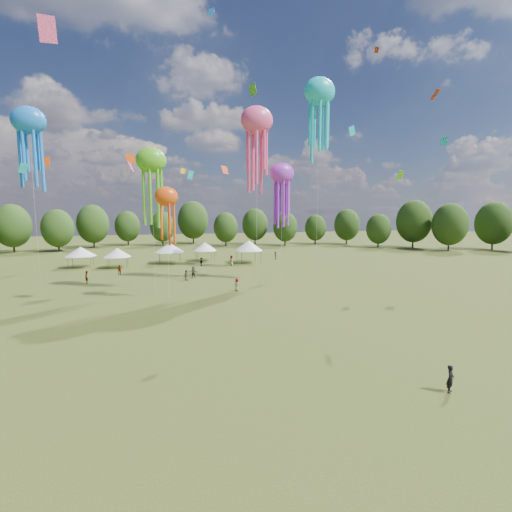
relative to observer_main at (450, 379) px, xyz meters
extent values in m
plane|color=#384416|center=(-7.98, 1.25, -0.78)|extent=(300.00, 300.00, 0.00)
imported|color=black|center=(0.00, 0.00, 0.00)|extent=(0.68, 0.64, 1.56)
imported|color=gray|center=(-11.12, 37.53, 0.00)|extent=(0.96, 0.95, 1.56)
imported|color=gray|center=(-1.58, 50.40, 0.16)|extent=(0.67, 0.96, 1.89)
imported|color=gray|center=(9.16, 56.42, 0.05)|extent=(0.86, 0.97, 1.65)
imported|color=gray|center=(-7.06, 51.35, 0.01)|extent=(1.16, 1.11, 1.59)
imported|color=gray|center=(-20.90, 45.19, 0.05)|extent=(1.04, 0.58, 1.67)
imported|color=gray|center=(-9.88, 39.43, 0.09)|extent=(1.69, 1.03, 1.74)
imported|color=gray|center=(-24.79, 39.26, 0.10)|extent=(0.45, 0.66, 1.75)
imported|color=gray|center=(-5.57, 28.71, 0.01)|extent=(0.70, 0.89, 1.58)
cylinder|color=#47474C|center=(-30.06, 53.98, 0.20)|extent=(0.08, 0.08, 1.96)
cylinder|color=#47474C|center=(-30.06, 57.64, 0.20)|extent=(0.08, 0.08, 1.96)
cylinder|color=#47474C|center=(-26.40, 53.98, 0.20)|extent=(0.08, 0.08, 1.96)
cylinder|color=#47474C|center=(-26.40, 57.64, 0.20)|extent=(0.08, 0.08, 1.96)
cube|color=white|center=(-28.23, 55.81, 1.23)|extent=(4.06, 4.06, 0.10)
cone|color=white|center=(-28.23, 55.81, 2.12)|extent=(5.28, 5.28, 1.68)
cylinder|color=#47474C|center=(-23.47, 52.07, 0.15)|extent=(0.08, 0.08, 1.86)
cylinder|color=#47474C|center=(-23.47, 55.32, 0.15)|extent=(0.08, 0.08, 1.86)
cylinder|color=#47474C|center=(-20.22, 52.07, 0.15)|extent=(0.08, 0.08, 1.86)
cylinder|color=#47474C|center=(-20.22, 55.32, 0.15)|extent=(0.08, 0.08, 1.86)
cube|color=white|center=(-21.84, 53.69, 1.13)|extent=(3.65, 3.65, 0.10)
cone|color=white|center=(-21.84, 53.69, 1.98)|extent=(4.74, 4.74, 1.59)
cylinder|color=#47474C|center=(-14.43, 55.17, 0.26)|extent=(0.08, 0.08, 2.08)
cylinder|color=#47474C|center=(-14.43, 59.09, 0.26)|extent=(0.08, 0.08, 2.08)
cylinder|color=#47474C|center=(-10.51, 55.17, 0.26)|extent=(0.08, 0.08, 2.08)
cylinder|color=#47474C|center=(-10.51, 59.09, 0.26)|extent=(0.08, 0.08, 2.08)
cube|color=white|center=(-12.47, 57.13, 1.35)|extent=(4.32, 4.32, 0.10)
cone|color=white|center=(-12.47, 57.13, 2.30)|extent=(5.61, 5.61, 1.79)
cylinder|color=#47474C|center=(-7.01, 57.02, 0.23)|extent=(0.08, 0.08, 2.01)
cylinder|color=#47474C|center=(-7.01, 60.31, 0.23)|extent=(0.08, 0.08, 2.01)
cylinder|color=#47474C|center=(-3.72, 57.02, 0.23)|extent=(0.08, 0.08, 2.01)
cylinder|color=#47474C|center=(-3.72, 60.31, 0.23)|extent=(0.08, 0.08, 2.01)
cube|color=white|center=(-5.37, 58.67, 1.28)|extent=(3.69, 3.69, 0.10)
cone|color=white|center=(-5.37, 58.67, 2.19)|extent=(4.80, 4.80, 1.72)
cylinder|color=#47474C|center=(0.62, 51.45, 0.38)|extent=(0.08, 0.08, 2.32)
cylinder|color=#47474C|center=(0.62, 55.31, 0.38)|extent=(0.08, 0.08, 2.32)
cylinder|color=#47474C|center=(4.48, 51.45, 0.38)|extent=(0.08, 0.08, 2.32)
cylinder|color=#47474C|center=(4.48, 55.31, 0.38)|extent=(0.08, 0.08, 2.32)
cube|color=white|center=(2.55, 53.38, 1.60)|extent=(4.26, 4.26, 0.10)
cone|color=white|center=(2.55, 53.38, 2.64)|extent=(5.54, 5.54, 1.99)
ellipsoid|color=#57BE1F|center=(-15.53, 32.22, 15.59)|extent=(3.73, 2.61, 3.17)
cylinder|color=beige|center=(-15.53, 32.22, 7.41)|extent=(0.03, 0.03, 16.37)
ellipsoid|color=#FF4B86|center=(-1.44, 33.82, 21.67)|extent=(4.52, 3.16, 3.84)
cylinder|color=beige|center=(-1.44, 33.82, 10.44)|extent=(0.03, 0.03, 22.45)
ellipsoid|color=#AC31DB|center=(2.37, 34.07, 14.69)|extent=(3.54, 2.48, 3.01)
cylinder|color=beige|center=(2.37, 34.07, 6.95)|extent=(0.03, 0.03, 15.47)
ellipsoid|color=blue|center=(-32.37, 45.86, 22.39)|extent=(4.72, 3.31, 4.01)
cylinder|color=beige|center=(-32.37, 45.86, 10.80)|extent=(0.03, 0.03, 23.17)
ellipsoid|color=#FF510F|center=(-14.05, 26.40, 10.94)|extent=(2.56, 1.79, 2.18)
cylinder|color=beige|center=(-14.05, 26.40, 5.08)|extent=(0.03, 0.03, 11.72)
ellipsoid|color=#19CBD8|center=(11.11, 40.62, 28.60)|extent=(5.23, 3.66, 4.45)
cylinder|color=beige|center=(11.11, 40.62, 13.91)|extent=(0.03, 0.03, 29.38)
cube|color=blue|center=(-8.20, 29.44, 32.35)|extent=(0.67, 0.62, 1.00)
cube|color=#19CBD8|center=(-6.88, 68.98, 17.55)|extent=(1.62, 1.49, 1.88)
cube|color=#FF4B86|center=(21.88, 64.75, 30.20)|extent=(0.46, 0.87, 0.98)
cube|color=red|center=(-4.03, 43.56, 15.99)|extent=(1.32, 1.16, 1.39)
cube|color=#FF510F|center=(19.56, 24.63, 24.12)|extent=(0.86, 1.69, 1.67)
cube|color=#19CBD8|center=(28.05, 31.81, 20.10)|extent=(0.63, 1.08, 1.33)
cube|color=#FF4B86|center=(-23.99, 22.34, 25.22)|extent=(1.31, 1.93, 2.39)
cube|color=#FF510F|center=(-19.79, 72.65, 21.10)|extent=(2.42, 0.66, 2.75)
cube|color=#57BE1F|center=(3.66, 54.22, 32.34)|extent=(1.26, 1.65, 2.41)
cube|color=#19CBD8|center=(22.81, 50.13, 25.07)|extent=(1.92, 0.59, 2.19)
cube|color=#AC31DB|center=(12.71, 67.08, 18.52)|extent=(0.86, 1.01, 1.54)
cube|color=red|center=(14.74, 30.57, 31.28)|extent=(0.47, 0.64, 0.86)
cube|color=#FF510F|center=(-33.97, 60.30, 18.30)|extent=(1.62, 1.35, 2.15)
cube|color=yellow|center=(-9.96, 52.43, 16.57)|extent=(0.98, 0.63, 1.03)
cube|color=#57BE1F|center=(18.04, 28.70, 14.35)|extent=(1.24, 0.67, 1.34)
cube|color=#19CBD8|center=(-28.26, 27.79, 13.70)|extent=(0.99, 0.91, 0.98)
cube|color=#FF4B86|center=(-19.34, 62.55, 18.23)|extent=(1.22, 2.43, 2.38)
cylinder|color=#38281C|center=(-48.66, 86.74, 0.93)|extent=(0.44, 0.44, 3.41)
ellipsoid|color=#263F15|center=(-48.66, 86.74, 5.83)|extent=(8.53, 8.53, 10.66)
cylinder|color=#38281C|center=(-38.58, 86.27, 0.75)|extent=(0.44, 0.44, 3.07)
ellipsoid|color=#263F15|center=(-38.58, 86.27, 5.16)|extent=(7.66, 7.66, 9.58)
cylinder|color=#38281C|center=(-31.49, 94.58, 0.94)|extent=(0.44, 0.44, 3.43)
ellipsoid|color=#263F15|center=(-31.49, 94.58, 5.87)|extent=(8.58, 8.58, 10.73)
cylinder|color=#38281C|center=(-22.74, 100.21, 0.69)|extent=(0.44, 0.44, 2.95)
ellipsoid|color=#263F15|center=(-22.74, 100.21, 4.93)|extent=(7.37, 7.37, 9.21)
cylinder|color=#38281C|center=(-12.67, 96.31, 0.67)|extent=(0.44, 0.44, 2.89)
ellipsoid|color=#263F15|center=(-12.67, 96.31, 4.83)|extent=(7.23, 7.23, 9.04)
cylinder|color=#38281C|center=(-3.06, 100.74, 1.14)|extent=(0.44, 0.44, 3.84)
ellipsoid|color=#263F15|center=(-3.06, 100.74, 6.66)|extent=(9.60, 9.60, 11.99)
cylinder|color=#38281C|center=(5.21, 89.69, 0.64)|extent=(0.44, 0.44, 2.84)
ellipsoid|color=#263F15|center=(5.21, 89.69, 4.73)|extent=(7.11, 7.11, 8.89)
cylinder|color=#38281C|center=(14.95, 92.28, 0.80)|extent=(0.44, 0.44, 3.16)
ellipsoid|color=#263F15|center=(14.95, 92.28, 5.35)|extent=(7.91, 7.91, 9.88)
cylinder|color=#38281C|center=(22.72, 86.54, 0.66)|extent=(0.44, 0.44, 2.88)
ellipsoid|color=#263F15|center=(22.72, 86.54, 4.81)|extent=(7.21, 7.21, 9.01)
cylinder|color=#38281C|center=(33.54, 88.49, 0.54)|extent=(0.44, 0.44, 2.63)
ellipsoid|color=#263F15|center=(33.54, 88.49, 4.31)|extent=(6.57, 6.57, 8.22)
cylinder|color=#38281C|center=(42.54, 84.98, 0.78)|extent=(0.44, 0.44, 3.13)
ellipsoid|color=#263F15|center=(42.54, 84.98, 5.28)|extent=(7.81, 7.81, 9.77)
cylinder|color=#38281C|center=(45.66, 73.06, 0.58)|extent=(0.44, 0.44, 2.72)
ellipsoid|color=#263F15|center=(45.66, 73.06, 4.49)|extent=(6.80, 6.80, 8.50)
cylinder|color=#38281C|center=(54.99, 70.17, 1.13)|extent=(0.44, 0.44, 3.81)
ellipsoid|color=#263F15|center=(54.99, 70.17, 6.60)|extent=(9.52, 9.52, 11.90)
cylinder|color=#38281C|center=(58.59, 61.05, 0.98)|extent=(0.44, 0.44, 3.51)
ellipsoid|color=#263F15|center=(58.59, 61.05, 6.02)|extent=(8.78, 8.78, 10.97)
cylinder|color=#38281C|center=(71.41, 59.51, 1.04)|extent=(0.44, 0.44, 3.64)
ellipsoid|color=#263F15|center=(71.41, 59.51, 6.27)|extent=(9.10, 9.10, 11.37)
camera|label=1|loc=(-15.74, -15.45, 9.26)|focal=25.42mm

